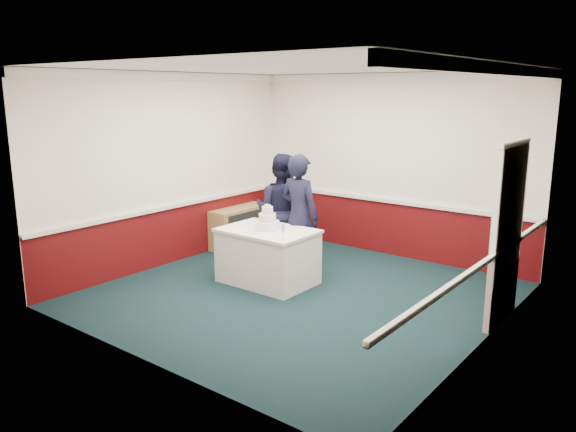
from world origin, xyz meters
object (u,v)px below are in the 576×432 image
Objects in this scene: sideboard at (240,227)px; wedding_cake at (267,222)px; champagne_flute at (283,229)px; person_woman at (299,215)px; cake_knife at (257,232)px; cake_table at (268,256)px; person_man at (281,210)px.

wedding_cake is (1.64, -1.20, 0.55)m from sideboard.
person_woman is at bearing 112.98° from champagne_flute.
wedding_cake is at bearing -36.14° from sideboard.
wedding_cake is 0.23m from cake_knife.
sideboard is at bearing 145.38° from champagne_flute.
person_woman is (1.77, -0.62, 0.56)m from sideboard.
person_man is at bearing 114.88° from cake_table.
sideboard is at bearing 119.54° from cake_knife.
person_woman reaches higher than champagne_flute.
cake_knife is 0.55m from champagne_flute.
cake_knife is at bearing 90.91° from person_man.
wedding_cake is at bearing 150.75° from champagne_flute.
person_man is 0.98× the size of person_woman.
cake_table is 0.44m from cake_knife.
cake_table is 0.78m from champagne_flute.
sideboard is 0.67× the size of person_man.
person_man is (-0.36, 0.77, -0.01)m from wedding_cake.
cake_table reaches higher than sideboard.
person_man reaches higher than cake_table.
sideboard is 1.96m from person_woman.
champagne_flute is 1.35m from person_man.
person_man reaches higher than champagne_flute.
cake_knife is 1.03m from person_man.
champagne_flute is 0.11× the size of person_woman.
cake_table is at bearing 150.75° from champagne_flute.
cake_knife is 0.80m from person_woman.
person_woman is at bearing 76.57° from wedding_cake.
champagne_flute is (0.50, -0.28, 0.03)m from wedding_cake.
sideboard is at bearing -17.40° from person_woman.
cake_knife is 1.07× the size of champagne_flute.
person_man is at bearing 129.24° from champagne_flute.
cake_table is 0.98m from person_man.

